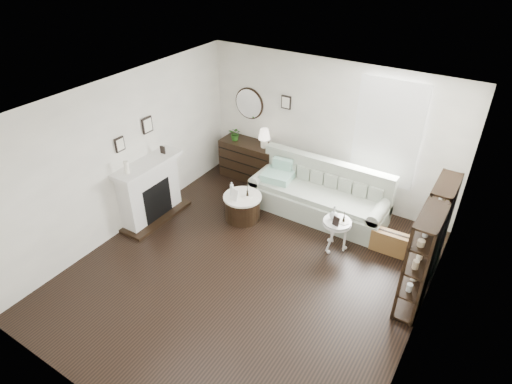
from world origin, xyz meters
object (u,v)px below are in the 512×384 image
Objects in this scene: drum_table at (243,207)px; sofa at (319,197)px; dresser at (249,160)px; pedestal_table at (337,223)px.

sofa is at bearing 40.39° from drum_table.
sofa is 1.85m from dresser.
dresser reaches higher than drum_table.
sofa reaches higher than pedestal_table.
sofa is 3.66× the size of drum_table.
pedestal_table reaches higher than drum_table.
drum_table is at bearing -139.61° from sofa.
drum_table is 1.23× the size of pedestal_table.
drum_table is (0.71, -1.33, -0.16)m from dresser.
pedestal_table is at bearing 3.27° from drum_table.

